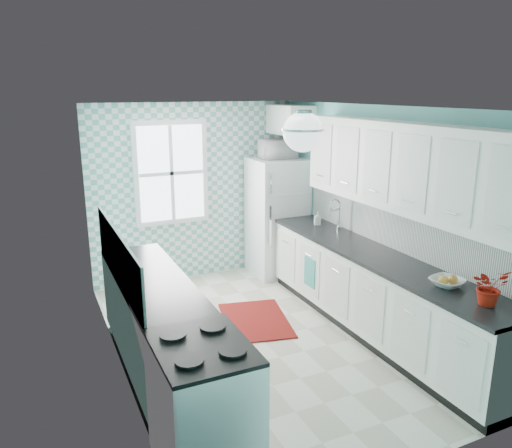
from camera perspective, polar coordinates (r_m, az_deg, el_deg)
name	(u,v)px	position (r m, az deg, el deg)	size (l,w,h in m)	color
floor	(261,340)	(5.66, 0.62, -13.08)	(3.00, 4.40, 0.02)	silver
ceiling	(262,106)	(4.99, 0.71, 13.34)	(3.00, 4.40, 0.02)	white
wall_back	(195,192)	(7.19, -6.97, 3.68)	(3.00, 0.02, 2.50)	#6CC5C3
wall_front	(408,315)	(3.45, 16.95, -9.87)	(3.00, 0.02, 2.50)	#6CC5C3
wall_left	(113,249)	(4.76, -15.99, -2.79)	(0.02, 4.40, 2.50)	#6CC5C3
wall_right	(379,215)	(5.97, 13.85, 0.98)	(0.02, 4.40, 2.50)	#6CC5C3
accent_wall	(196,192)	(7.17, -6.92, 3.65)	(3.00, 0.01, 2.50)	#67ACA5
window	(171,173)	(6.99, -9.66, 5.75)	(1.04, 0.05, 1.44)	white
backsplash_right	(400,228)	(5.68, 16.14, -0.49)	(0.02, 3.60, 0.51)	white
backsplash_left	(118,257)	(4.71, -15.53, -3.66)	(0.02, 2.15, 0.51)	white
upper_cabinets_right	(407,168)	(5.29, 16.85, 6.16)	(0.33, 3.20, 0.90)	white
upper_cabinet_fridge	(289,120)	(7.22, 3.80, 11.82)	(0.40, 0.74, 0.40)	white
ceiling_light	(303,132)	(4.29, 5.39, 10.47)	(0.34, 0.34, 0.35)	silver
base_cabinets_right	(375,296)	(5.74, 13.39, -8.01)	(0.60, 3.60, 0.90)	white
countertop_right	(376,256)	(5.57, 13.56, -3.58)	(0.63, 3.60, 0.04)	black
base_cabinets_left	(153,326)	(5.04, -11.64, -11.30)	(0.60, 2.15, 0.90)	white
countertop_left	(152,280)	(4.85, -11.76, -6.30)	(0.63, 2.15, 0.04)	black
fridge	(277,217)	(7.32, 2.43, 0.82)	(0.75, 0.74, 1.71)	silver
stove	(204,406)	(3.77, -5.98, -19.95)	(0.65, 0.81, 0.97)	white
sink	(328,232)	(6.34, 8.21, -0.89)	(0.46, 0.39, 0.53)	silver
rug	(255,320)	(6.05, -0.08, -10.93)	(0.74, 1.06, 0.02)	#650808
dish_towel	(310,272)	(6.23, 6.17, -5.50)	(0.02, 0.25, 0.37)	#60BCA8
fruit_bowl	(447,282)	(4.87, 21.01, -6.23)	(0.29, 0.29, 0.07)	white
potted_plant	(490,287)	(4.56, 25.13, -6.51)	(0.29, 0.25, 0.32)	red
soap_bottle	(318,218)	(6.60, 7.05, 0.65)	(0.08, 0.08, 0.17)	silver
microwave	(278,149)	(7.14, 2.52, 8.56)	(0.49, 0.33, 0.27)	white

